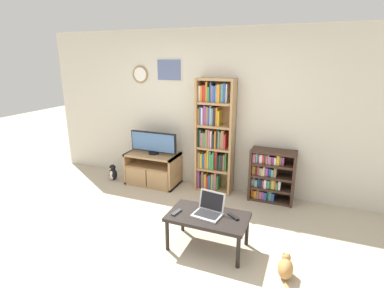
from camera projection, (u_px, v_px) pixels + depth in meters
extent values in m
plane|color=#BCAD93|center=(142.00, 256.00, 3.38)|extent=(18.00, 18.00, 0.00)
cube|color=beige|center=(206.00, 111.00, 4.92)|extent=(5.98, 0.06, 2.60)
torus|color=olive|center=(140.00, 74.00, 5.15)|extent=(0.30, 0.03, 0.30)
cylinder|color=white|center=(140.00, 74.00, 5.15)|extent=(0.24, 0.02, 0.24)
cube|color=silver|center=(169.00, 70.00, 4.93)|extent=(0.46, 0.01, 0.36)
cube|color=slate|center=(169.00, 70.00, 4.93)|extent=(0.42, 0.02, 0.33)
cube|color=tan|center=(132.00, 165.00, 5.40)|extent=(0.04, 0.50, 0.55)
cube|color=tan|center=(175.00, 172.00, 5.09)|extent=(0.04, 0.50, 0.55)
cube|color=tan|center=(153.00, 154.00, 5.17)|extent=(0.90, 0.50, 0.04)
cube|color=tan|center=(154.00, 182.00, 5.32)|extent=(0.90, 0.50, 0.04)
cube|color=tan|center=(153.00, 165.00, 5.23)|extent=(0.83, 0.47, 0.04)
cube|color=tan|center=(136.00, 176.00, 5.13)|extent=(0.40, 0.02, 0.30)
cube|color=tan|center=(157.00, 180.00, 4.98)|extent=(0.40, 0.02, 0.30)
cylinder|color=black|center=(154.00, 153.00, 5.14)|extent=(0.18, 0.18, 0.04)
cube|color=black|center=(153.00, 142.00, 5.09)|extent=(0.84, 0.05, 0.34)
cube|color=#4770A8|center=(153.00, 142.00, 5.06)|extent=(0.80, 0.01, 0.31)
cube|color=tan|center=(198.00, 135.00, 4.88)|extent=(0.04, 0.28, 1.85)
cube|color=tan|center=(232.00, 139.00, 4.67)|extent=(0.04, 0.28, 1.85)
cube|color=tan|center=(217.00, 135.00, 4.89)|extent=(0.60, 0.02, 1.85)
cube|color=tan|center=(214.00, 189.00, 5.03)|extent=(0.53, 0.24, 0.04)
cube|color=tan|center=(214.00, 169.00, 4.93)|extent=(0.53, 0.24, 0.04)
cube|color=tan|center=(215.00, 148.00, 4.83)|extent=(0.53, 0.24, 0.04)
cube|color=tan|center=(215.00, 126.00, 4.72)|extent=(0.53, 0.24, 0.04)
cube|color=tan|center=(216.00, 103.00, 4.62)|extent=(0.53, 0.24, 0.04)
cube|color=tan|center=(216.00, 79.00, 4.52)|extent=(0.53, 0.24, 0.04)
cube|color=#9E4293|center=(200.00, 177.00, 5.08)|extent=(0.03, 0.21, 0.31)
cube|color=#232328|center=(202.00, 179.00, 5.08)|extent=(0.03, 0.19, 0.24)
cube|color=#93704C|center=(204.00, 178.00, 5.06)|extent=(0.03, 0.20, 0.30)
cube|color=#93704C|center=(206.00, 180.00, 5.06)|extent=(0.02, 0.19, 0.25)
cube|color=gold|center=(207.00, 180.00, 5.04)|extent=(0.03, 0.21, 0.26)
cube|color=red|center=(209.00, 181.00, 5.03)|extent=(0.04, 0.22, 0.23)
cube|color=#2856A8|center=(211.00, 181.00, 5.02)|extent=(0.04, 0.21, 0.25)
cube|color=gold|center=(213.00, 180.00, 5.01)|extent=(0.03, 0.18, 0.27)
cube|color=#5B9389|center=(215.00, 181.00, 5.00)|extent=(0.03, 0.18, 0.27)
cube|color=#B75B70|center=(217.00, 180.00, 4.97)|extent=(0.03, 0.22, 0.31)
cube|color=#388947|center=(219.00, 182.00, 4.97)|extent=(0.02, 0.19, 0.25)
cube|color=#93704C|center=(201.00, 158.00, 4.98)|extent=(0.04, 0.22, 0.27)
cube|color=gold|center=(203.00, 159.00, 4.97)|extent=(0.03, 0.21, 0.24)
cube|color=#2856A8|center=(205.00, 160.00, 4.96)|extent=(0.04, 0.19, 0.24)
cube|color=orange|center=(207.00, 159.00, 4.94)|extent=(0.02, 0.20, 0.27)
cube|color=gold|center=(209.00, 158.00, 4.93)|extent=(0.03, 0.19, 0.31)
cube|color=#5B9389|center=(211.00, 159.00, 4.92)|extent=(0.03, 0.18, 0.30)
cube|color=#388947|center=(213.00, 160.00, 4.90)|extent=(0.04, 0.22, 0.26)
cube|color=#388947|center=(215.00, 159.00, 4.88)|extent=(0.02, 0.22, 0.30)
cube|color=red|center=(217.00, 159.00, 4.88)|extent=(0.04, 0.18, 0.31)
cube|color=#232328|center=(219.00, 161.00, 4.87)|extent=(0.02, 0.22, 0.25)
cube|color=#388947|center=(221.00, 161.00, 4.87)|extent=(0.02, 0.18, 0.25)
cube|color=#232328|center=(223.00, 162.00, 4.85)|extent=(0.04, 0.21, 0.25)
cube|color=#93704C|center=(225.00, 161.00, 4.84)|extent=(0.03, 0.18, 0.26)
cube|color=#388947|center=(227.00, 161.00, 4.82)|extent=(0.02, 0.18, 0.30)
cube|color=#232328|center=(200.00, 137.00, 4.88)|extent=(0.02, 0.22, 0.29)
cube|color=#388947|center=(202.00, 137.00, 4.88)|extent=(0.02, 0.18, 0.27)
cube|color=#B75B70|center=(204.00, 139.00, 4.87)|extent=(0.04, 0.21, 0.23)
cube|color=#388947|center=(206.00, 139.00, 4.85)|extent=(0.03, 0.22, 0.23)
cube|color=#93704C|center=(208.00, 137.00, 4.83)|extent=(0.03, 0.22, 0.29)
cube|color=#B75B70|center=(211.00, 138.00, 4.81)|extent=(0.03, 0.22, 0.29)
cube|color=white|center=(213.00, 138.00, 4.81)|extent=(0.03, 0.19, 0.27)
cube|color=#232328|center=(215.00, 140.00, 4.80)|extent=(0.04, 0.22, 0.23)
cube|color=orange|center=(217.00, 139.00, 4.77)|extent=(0.02, 0.22, 0.28)
cube|color=#232328|center=(219.00, 138.00, 4.77)|extent=(0.02, 0.18, 0.30)
cube|color=#5B9389|center=(220.00, 139.00, 4.77)|extent=(0.02, 0.19, 0.29)
cube|color=#93704C|center=(222.00, 140.00, 4.76)|extent=(0.02, 0.18, 0.26)
cube|color=#93704C|center=(224.00, 139.00, 4.74)|extent=(0.04, 0.20, 0.30)
cube|color=red|center=(226.00, 141.00, 4.72)|extent=(0.03, 0.22, 0.24)
cube|color=orange|center=(201.00, 116.00, 4.78)|extent=(0.02, 0.22, 0.26)
cube|color=#2856A8|center=(202.00, 115.00, 4.77)|extent=(0.03, 0.21, 0.29)
cube|color=white|center=(204.00, 116.00, 4.76)|extent=(0.02, 0.21, 0.27)
cube|color=#9E4293|center=(206.00, 115.00, 4.75)|extent=(0.04, 0.18, 0.30)
cube|color=#93704C|center=(209.00, 115.00, 4.73)|extent=(0.03, 0.19, 0.29)
cube|color=#2856A8|center=(210.00, 116.00, 4.72)|extent=(0.02, 0.20, 0.28)
cube|color=white|center=(212.00, 115.00, 4.72)|extent=(0.02, 0.18, 0.30)
cube|color=#759EB7|center=(213.00, 116.00, 4.71)|extent=(0.04, 0.18, 0.27)
cube|color=#232328|center=(216.00, 116.00, 4.69)|extent=(0.04, 0.21, 0.29)
cube|color=orange|center=(218.00, 116.00, 4.68)|extent=(0.02, 0.20, 0.29)
cube|color=gold|center=(220.00, 118.00, 4.67)|extent=(0.03, 0.19, 0.24)
cube|color=white|center=(201.00, 93.00, 4.69)|extent=(0.03, 0.18, 0.25)
cube|color=orange|center=(203.00, 93.00, 4.67)|extent=(0.03, 0.19, 0.24)
cube|color=red|center=(206.00, 93.00, 4.66)|extent=(0.04, 0.17, 0.25)
cube|color=orange|center=(208.00, 92.00, 4.64)|extent=(0.02, 0.18, 0.31)
cube|color=#388947|center=(210.00, 94.00, 4.63)|extent=(0.04, 0.19, 0.23)
cube|color=#2856A8|center=(212.00, 92.00, 4.62)|extent=(0.02, 0.17, 0.30)
cube|color=#B75B70|center=(213.00, 94.00, 4.61)|extent=(0.02, 0.18, 0.25)
cube|color=#2856A8|center=(215.00, 94.00, 4.60)|extent=(0.04, 0.19, 0.25)
cube|color=#759EB7|center=(218.00, 93.00, 4.59)|extent=(0.03, 0.18, 0.26)
cube|color=orange|center=(220.00, 93.00, 4.56)|extent=(0.04, 0.21, 0.28)
cube|color=#5B9389|center=(223.00, 93.00, 4.56)|extent=(0.04, 0.18, 0.28)
cube|color=#2856A8|center=(226.00, 93.00, 4.54)|extent=(0.04, 0.18, 0.30)
cube|color=white|center=(228.00, 93.00, 4.53)|extent=(0.02, 0.17, 0.28)
cube|color=#3D281E|center=(251.00, 173.00, 4.69)|extent=(0.04, 0.31, 0.81)
cube|color=#3D281E|center=(294.00, 179.00, 4.46)|extent=(0.04, 0.31, 0.81)
cube|color=#3D281E|center=(273.00, 173.00, 4.70)|extent=(0.67, 0.02, 0.81)
cube|color=#3D281E|center=(270.00, 199.00, 4.68)|extent=(0.60, 0.27, 0.04)
cube|color=#3D281E|center=(271.00, 188.00, 4.63)|extent=(0.60, 0.27, 0.04)
cube|color=#3D281E|center=(272.00, 176.00, 4.57)|extent=(0.60, 0.27, 0.04)
cube|color=#3D281E|center=(273.00, 164.00, 4.52)|extent=(0.60, 0.27, 0.04)
cube|color=#3D281E|center=(274.00, 152.00, 4.46)|extent=(0.60, 0.27, 0.04)
cube|color=orange|center=(253.00, 190.00, 4.78)|extent=(0.02, 0.20, 0.14)
cube|color=orange|center=(254.00, 191.00, 4.77)|extent=(0.03, 0.20, 0.12)
cube|color=orange|center=(256.00, 192.00, 4.75)|extent=(0.03, 0.24, 0.12)
cube|color=#93704C|center=(259.00, 191.00, 4.73)|extent=(0.03, 0.23, 0.15)
cube|color=#B75B70|center=(261.00, 193.00, 4.72)|extent=(0.04, 0.23, 0.12)
cube|color=#9E4293|center=(264.00, 193.00, 4.71)|extent=(0.03, 0.23, 0.12)
cube|color=#2856A8|center=(266.00, 193.00, 4.69)|extent=(0.04, 0.25, 0.12)
cube|color=#388947|center=(269.00, 193.00, 4.69)|extent=(0.02, 0.20, 0.13)
cube|color=#5B9389|center=(271.00, 193.00, 4.67)|extent=(0.04, 0.21, 0.14)
cube|color=#2856A8|center=(273.00, 195.00, 4.65)|extent=(0.04, 0.24, 0.12)
cube|color=#5B9389|center=(253.00, 180.00, 4.72)|extent=(0.02, 0.22, 0.12)
cube|color=#B75B70|center=(255.00, 180.00, 4.71)|extent=(0.02, 0.21, 0.14)
cube|color=#5B9389|center=(257.00, 181.00, 4.70)|extent=(0.04, 0.24, 0.11)
cube|color=#2856A8|center=(260.00, 180.00, 4.69)|extent=(0.03, 0.20, 0.14)
cube|color=#232328|center=(262.00, 181.00, 4.67)|extent=(0.03, 0.24, 0.13)
cube|color=#9E4293|center=(264.00, 182.00, 4.66)|extent=(0.03, 0.22, 0.12)
cube|color=white|center=(266.00, 182.00, 4.64)|extent=(0.04, 0.25, 0.14)
cube|color=#5B9389|center=(269.00, 182.00, 4.63)|extent=(0.04, 0.22, 0.12)
cube|color=#388947|center=(271.00, 182.00, 4.62)|extent=(0.02, 0.21, 0.14)
cube|color=gold|center=(274.00, 182.00, 4.60)|extent=(0.04, 0.22, 0.14)
cube|color=#B75B70|center=(276.00, 183.00, 4.59)|extent=(0.02, 0.22, 0.14)
cube|color=#388947|center=(278.00, 184.00, 4.58)|extent=(0.02, 0.25, 0.12)
cube|color=white|center=(280.00, 183.00, 4.57)|extent=(0.03, 0.23, 0.14)
cube|color=orange|center=(255.00, 168.00, 4.66)|extent=(0.04, 0.22, 0.13)
cube|color=#232328|center=(257.00, 168.00, 4.64)|extent=(0.02, 0.25, 0.14)
cube|color=red|center=(259.00, 168.00, 4.63)|extent=(0.03, 0.23, 0.15)
cube|color=#759EB7|center=(261.00, 169.00, 4.62)|extent=(0.03, 0.23, 0.12)
cube|color=gold|center=(263.00, 170.00, 4.61)|extent=(0.02, 0.25, 0.12)
cube|color=white|center=(265.00, 169.00, 4.59)|extent=(0.02, 0.24, 0.15)
cube|color=#9E4293|center=(267.00, 170.00, 4.59)|extent=(0.04, 0.23, 0.13)
cube|color=#2856A8|center=(270.00, 170.00, 4.58)|extent=(0.04, 0.20, 0.12)
cube|color=#5B9389|center=(273.00, 171.00, 4.56)|extent=(0.04, 0.23, 0.12)
cube|color=#93704C|center=(276.00, 171.00, 4.54)|extent=(0.04, 0.24, 0.15)
cube|color=#B75B70|center=(255.00, 156.00, 4.60)|extent=(0.04, 0.25, 0.14)
cube|color=#5B9389|center=(258.00, 156.00, 4.58)|extent=(0.02, 0.24, 0.15)
cube|color=#9E4293|center=(260.00, 157.00, 4.58)|extent=(0.02, 0.22, 0.13)
cube|color=white|center=(262.00, 157.00, 4.57)|extent=(0.04, 0.22, 0.13)
cube|color=red|center=(264.00, 157.00, 4.56)|extent=(0.03, 0.22, 0.13)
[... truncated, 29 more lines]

